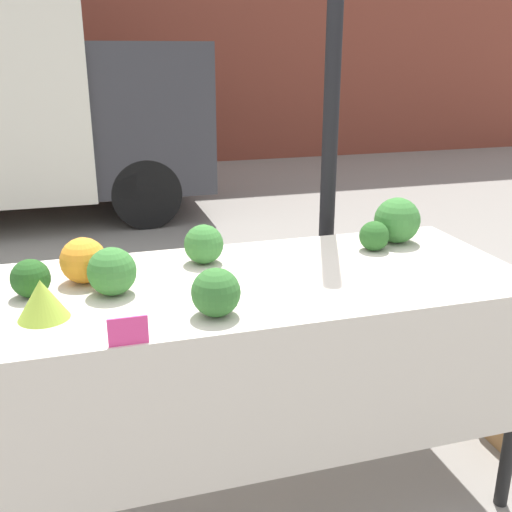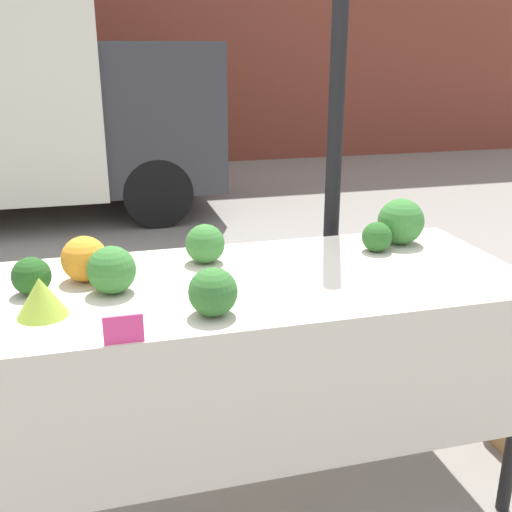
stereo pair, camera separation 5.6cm
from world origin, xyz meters
name	(u,v)px [view 2 (the right image)]	position (x,y,z in m)	size (l,w,h in m)	color
ground_plane	(256,489)	(0.00, 0.00, 0.00)	(40.00, 40.00, 0.00)	gray
tent_pole	(336,115)	(0.52, 0.59, 1.39)	(0.07, 0.07, 2.78)	black
market_table	(261,317)	(0.00, -0.07, 0.78)	(1.88, 0.80, 0.90)	beige
orange_cauliflower	(84,259)	(-0.57, 0.12, 0.98)	(0.16, 0.16, 0.16)	orange
romanesco_head	(41,297)	(-0.70, -0.14, 0.96)	(0.15, 0.15, 0.12)	#93B238
broccoli_head_0	(31,276)	(-0.74, 0.04, 0.97)	(0.13, 0.13, 0.13)	#23511E
broccoli_head_1	(205,244)	(-0.14, 0.20, 0.98)	(0.15, 0.15, 0.15)	#387533
broccoli_head_2	(377,237)	(0.53, 0.16, 0.96)	(0.12, 0.12, 0.12)	#285B23
broccoli_head_3	(213,292)	(-0.20, -0.27, 0.98)	(0.15, 0.15, 0.15)	#336B2D
broccoli_head_4	(112,270)	(-0.49, -0.01, 0.98)	(0.16, 0.16, 0.16)	#387533
broccoli_head_5	(401,221)	(0.67, 0.23, 1.00)	(0.19, 0.19, 0.19)	#387533
price_sign	(124,329)	(-0.47, -0.39, 0.94)	(0.11, 0.01, 0.08)	#E53D84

